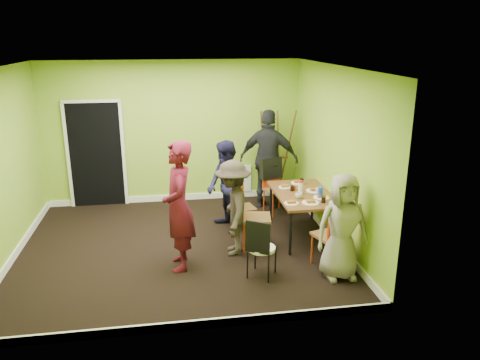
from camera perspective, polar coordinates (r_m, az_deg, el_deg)
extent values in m
plane|color=black|center=(7.61, -7.31, -8.08)|extent=(5.00, 5.00, 0.00)
cube|color=#98BC30|center=(9.32, -8.13, 5.71)|extent=(5.00, 0.04, 2.80)
cube|color=#98BC30|center=(4.99, -6.99, -4.51)|extent=(5.00, 0.04, 2.80)
cube|color=#98BC30|center=(7.51, -27.15, 1.16)|extent=(0.04, 4.50, 2.80)
cube|color=#98BC30|center=(7.59, 11.49, 2.90)|extent=(0.04, 4.50, 2.80)
cube|color=white|center=(6.90, -8.21, 13.45)|extent=(5.00, 4.50, 0.04)
cube|color=black|center=(9.47, -17.14, 2.94)|extent=(1.00, 0.05, 2.04)
cube|color=white|center=(9.64, -0.13, 0.15)|extent=(0.50, 0.04, 0.55)
cylinder|color=black|center=(7.18, 6.18, -6.51)|extent=(0.04, 0.04, 0.71)
cylinder|color=black|center=(7.42, 12.04, -6.03)|extent=(0.04, 0.04, 0.71)
cylinder|color=black|center=(8.43, 3.76, -2.79)|extent=(0.04, 0.04, 0.71)
cylinder|color=black|center=(8.62, 8.83, -2.48)|extent=(0.04, 0.04, 0.71)
cube|color=brown|center=(7.77, 7.73, -1.74)|extent=(0.90, 1.50, 0.04)
cylinder|color=#D84214|center=(8.15, -1.03, -4.58)|extent=(0.02, 0.02, 0.42)
cylinder|color=#D84214|center=(7.88, -0.25, -5.37)|extent=(0.02, 0.02, 0.42)
cylinder|color=#D84214|center=(8.25, 1.02, -4.28)|extent=(0.02, 0.02, 0.42)
cylinder|color=#D84214|center=(7.98, 1.87, -5.05)|extent=(0.02, 0.02, 0.42)
cube|color=brown|center=(7.99, 0.40, -3.43)|extent=(0.44, 0.44, 0.04)
cube|color=#D84214|center=(7.84, -0.79, -1.89)|extent=(0.10, 0.35, 0.46)
cylinder|color=#D84214|center=(7.61, 0.50, -5.85)|extent=(0.03, 0.03, 0.50)
cylinder|color=#D84214|center=(7.26, 0.48, -7.03)|extent=(0.03, 0.03, 0.50)
cylinder|color=#D84214|center=(7.62, 3.37, -5.86)|extent=(0.03, 0.03, 0.50)
cylinder|color=#D84214|center=(7.27, 3.50, -7.04)|extent=(0.03, 0.03, 0.50)
cube|color=brown|center=(7.34, 1.99, -4.64)|extent=(0.52, 0.52, 0.04)
cube|color=#D84214|center=(7.23, 0.33, -2.41)|extent=(0.11, 0.42, 0.56)
cylinder|color=#D84214|center=(9.10, 4.80, -2.13)|extent=(0.03, 0.03, 0.45)
cylinder|color=#D84214|center=(8.94, 2.93, -2.46)|extent=(0.03, 0.03, 0.45)
cylinder|color=#D84214|center=(8.83, 5.94, -2.79)|extent=(0.03, 0.03, 0.45)
cylinder|color=#D84214|center=(8.66, 4.03, -3.14)|extent=(0.03, 0.03, 0.45)
cube|color=brown|center=(8.81, 4.46, -1.24)|extent=(0.50, 0.50, 0.04)
cube|color=#D84214|center=(8.88, 3.87, 0.76)|extent=(0.37, 0.14, 0.50)
cylinder|color=#D84214|center=(6.77, 10.51, -9.36)|extent=(0.03, 0.03, 0.48)
cylinder|color=#D84214|center=(6.98, 12.91, -8.69)|extent=(0.03, 0.03, 0.48)
cylinder|color=#D84214|center=(7.03, 8.75, -8.22)|extent=(0.03, 0.03, 0.48)
cylinder|color=#D84214|center=(7.23, 11.11, -7.62)|extent=(0.03, 0.03, 0.48)
cube|color=brown|center=(6.90, 10.93, -6.68)|extent=(0.53, 0.53, 0.04)
cube|color=#D84214|center=(6.64, 12.11, -5.03)|extent=(0.39, 0.15, 0.53)
cylinder|color=black|center=(6.56, 0.91, -10.33)|extent=(0.02, 0.02, 0.41)
cylinder|color=black|center=(6.46, 3.49, -10.79)|extent=(0.02, 0.02, 0.41)
cylinder|color=black|center=(6.81, 1.86, -9.22)|extent=(0.02, 0.02, 0.41)
cylinder|color=black|center=(6.72, 4.35, -9.64)|extent=(0.02, 0.02, 0.41)
cylinder|color=white|center=(6.54, 2.68, -8.33)|extent=(0.38, 0.38, 0.05)
cube|color=black|center=(6.30, 2.18, -7.03)|extent=(0.31, 0.20, 0.45)
cylinder|color=brown|center=(9.47, 2.91, 3.08)|extent=(0.27, 0.43, 1.86)
cylinder|color=brown|center=(9.57, 5.71, 3.18)|extent=(0.27, 0.43, 1.86)
cylinder|color=brown|center=(9.26, 4.70, 2.72)|extent=(0.04, 0.42, 1.81)
cube|color=brown|center=(9.48, 4.39, 2.73)|extent=(0.50, 0.04, 0.04)
cylinder|color=white|center=(8.01, 5.49, -0.87)|extent=(0.21, 0.21, 0.01)
cylinder|color=white|center=(7.26, 6.28, -2.84)|extent=(0.23, 0.23, 0.01)
cylinder|color=white|center=(8.27, 7.05, -0.34)|extent=(0.24, 0.24, 0.01)
cylinder|color=white|center=(7.32, 8.60, -2.76)|extent=(0.27, 0.27, 0.01)
cylinder|color=white|center=(7.89, 9.01, -1.31)|extent=(0.27, 0.27, 0.01)
cylinder|color=white|center=(7.58, 9.87, -2.11)|extent=(0.25, 0.25, 0.01)
cylinder|color=white|center=(7.69, 7.39, -1.00)|extent=(0.07, 0.07, 0.20)
cylinder|color=#193AC0|center=(7.54, 9.76, -1.53)|extent=(0.08, 0.08, 0.18)
cylinder|color=#D84214|center=(7.87, 6.70, -0.99)|extent=(0.04, 0.04, 0.08)
cylinder|color=black|center=(7.84, 6.36, -1.02)|extent=(0.06, 0.06, 0.09)
cylinder|color=black|center=(8.22, 7.52, -0.14)|extent=(0.07, 0.07, 0.10)
cylinder|color=black|center=(7.36, 10.14, -2.39)|extent=(0.07, 0.07, 0.09)
imported|color=white|center=(7.51, 7.18, -1.88)|extent=(0.11, 0.11, 0.09)
imported|color=white|center=(7.79, 9.49, -1.28)|extent=(0.09, 0.09, 0.08)
imported|color=#510E1D|center=(6.64, -7.49, -3.19)|extent=(0.46, 0.69, 1.87)
imported|color=black|center=(7.91, -1.69, -0.83)|extent=(0.81, 0.91, 1.57)
imported|color=#2D251E|center=(7.07, -0.89, -3.45)|extent=(0.63, 1.00, 1.48)
imported|color=black|center=(8.99, 3.52, 2.53)|extent=(1.21, 0.82, 1.91)
imported|color=gray|center=(6.52, 12.35, -5.61)|extent=(0.75, 0.50, 1.50)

